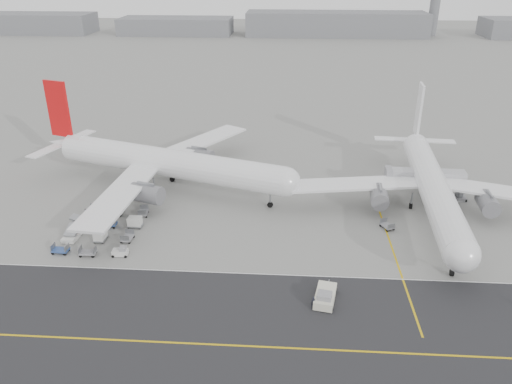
# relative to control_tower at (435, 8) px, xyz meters

# --- Properties ---
(ground) EXTENTS (700.00, 700.00, 0.00)m
(ground) POSITION_rel_control_tower_xyz_m (-100.00, -265.00, -16.25)
(ground) COLOR gray
(ground) RESTS_ON ground
(taxiway) EXTENTS (220.00, 59.00, 0.03)m
(taxiway) POSITION_rel_control_tower_xyz_m (-94.98, -282.98, -16.24)
(taxiway) COLOR #2A2A2C
(taxiway) RESTS_ON ground
(horizon_buildings) EXTENTS (520.00, 28.00, 28.00)m
(horizon_buildings) POSITION_rel_control_tower_xyz_m (-70.00, -5.00, -16.25)
(horizon_buildings) COLOR slate
(horizon_buildings) RESTS_ON ground
(control_tower) EXTENTS (7.00, 7.00, 31.25)m
(control_tower) POSITION_rel_control_tower_xyz_m (0.00, 0.00, 0.00)
(control_tower) COLOR slate
(control_tower) RESTS_ON ground
(airliner_a) EXTENTS (57.36, 56.27, 20.52)m
(airliner_a) POSITION_rel_control_tower_xyz_m (-113.38, -236.97, -10.35)
(airliner_a) COLOR white
(airliner_a) RESTS_ON ground
(airliner_b) EXTENTS (54.27, 55.05, 18.99)m
(airliner_b) POSITION_rel_control_tower_xyz_m (-60.67, -243.87, -10.78)
(airliner_b) COLOR white
(airliner_b) RESTS_ON ground
(pushback_tug) EXTENTS (3.67, 7.41, 2.09)m
(pushback_tug) POSITION_rel_control_tower_xyz_m (-82.07, -273.25, -15.40)
(pushback_tug) COLOR beige
(pushback_tug) RESTS_ON ground
(jet_bridge) EXTENTS (16.37, 3.52, 6.17)m
(jet_bridge) POSITION_rel_control_tower_xyz_m (-60.21, -238.19, -11.95)
(jet_bridge) COLOR gray
(jet_bridge) RESTS_ON ground
(gse_cluster) EXTENTS (18.27, 22.30, 2.06)m
(gse_cluster) POSITION_rel_control_tower_xyz_m (-119.75, -256.43, -16.25)
(gse_cluster) COLOR #9B9AA0
(gse_cluster) RESTS_ON ground
(stray_dolly) EXTENTS (2.54, 3.01, 1.59)m
(stray_dolly) POSITION_rel_control_tower_xyz_m (-69.72, -251.48, -16.25)
(stray_dolly) COLOR silver
(stray_dolly) RESTS_ON ground
(ground_crew_a) EXTENTS (0.70, 0.47, 1.88)m
(ground_crew_a) POSITION_rel_control_tower_xyz_m (-83.78, -275.03, -15.31)
(ground_crew_a) COLOR black
(ground_crew_a) RESTS_ON ground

